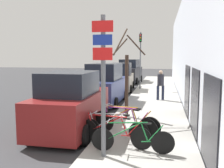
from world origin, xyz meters
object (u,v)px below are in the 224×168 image
object	(u,v)px
parked_car_1	(105,85)
traffic_light	(140,53)
street_tree	(126,79)
parked_car_0	(71,105)
bicycle_1	(113,132)
bicycle_4	(125,122)
parked_car_2	(121,78)
parked_car_3	(130,72)
bicycle_0	(132,139)
bicycle_3	(125,124)
bicycle_2	(114,128)
pedestrian_near	(161,83)
signpost	(103,81)

from	to	relation	value
parked_car_1	traffic_light	distance (m)	6.28
street_tree	parked_car_0	bearing A→B (deg)	-129.80
bicycle_1	bicycle_4	xyz separation A→B (m)	(0.19, 1.11, 0.02)
parked_car_0	parked_car_2	world-z (taller)	parked_car_0
parked_car_0	parked_car_3	xyz separation A→B (m)	(-0.13, 17.16, 0.08)
bicycle_0	bicycle_4	distance (m)	1.66
bicycle_4	street_tree	size ratio (longest dim) A/B	0.64
parked_car_0	traffic_light	distance (m)	11.75
bicycle_3	parked_car_2	size ratio (longest dim) A/B	0.48
bicycle_2	bicycle_3	bearing A→B (deg)	-23.76
pedestrian_near	parked_car_2	bearing A→B (deg)	110.01
signpost	traffic_light	size ratio (longest dim) A/B	0.82
parked_car_1	traffic_light	bearing A→B (deg)	76.98
signpost	parked_car_2	bearing A→B (deg)	97.75
bicycle_0	traffic_light	xyz separation A→B (m)	(-1.03, 13.36, 2.50)
bicycle_0	street_tree	xyz separation A→B (m)	(-0.76, 3.98, 1.29)
signpost	street_tree	world-z (taller)	street_tree
bicycle_4	traffic_light	distance (m)	12.03
pedestrian_near	traffic_light	bearing A→B (deg)	94.21
bicycle_0	parked_car_0	world-z (taller)	parked_car_0
bicycle_3	bicycle_4	world-z (taller)	bicycle_3
parked_car_0	parked_car_2	bearing A→B (deg)	90.00
bicycle_4	parked_car_3	size ratio (longest dim) A/B	0.54
signpost	pedestrian_near	world-z (taller)	signpost
signpost	bicycle_2	distance (m)	2.09
parked_car_3	pedestrian_near	world-z (taller)	parked_car_3
bicycle_3	bicycle_1	bearing A→B (deg)	-169.76
parked_car_1	bicycle_4	bearing A→B (deg)	-69.08
traffic_light	street_tree	bearing A→B (deg)	-88.33
bicycle_1	traffic_light	distance (m)	13.11
street_tree	pedestrian_near	bearing A→B (deg)	72.90
bicycle_2	traffic_light	distance (m)	12.73
bicycle_1	bicycle_4	size ratio (longest dim) A/B	0.97
bicycle_2	parked_car_3	xyz separation A→B (m)	(-1.95, 18.16, 0.58)
bicycle_3	traffic_light	size ratio (longest dim) A/B	0.49
bicycle_0	street_tree	distance (m)	4.25
bicycle_3	bicycle_4	xyz separation A→B (m)	(-0.03, 0.19, 0.00)
parked_car_2	pedestrian_near	world-z (taller)	parked_car_2
street_tree	bicycle_0	bearing A→B (deg)	-79.23
parked_car_0	parked_car_1	xyz separation A→B (m)	(-0.04, 5.71, 0.04)
bicycle_3	parked_car_3	xyz separation A→B (m)	(-2.22, 17.63, 0.55)
bicycle_0	parked_car_2	bearing A→B (deg)	8.12
pedestrian_near	bicycle_0	bearing A→B (deg)	-109.35
bicycle_1	parked_car_1	world-z (taller)	parked_car_1
bicycle_0	pedestrian_near	size ratio (longest dim) A/B	1.29
bicycle_3	parked_car_3	size ratio (longest dim) A/B	0.49
parked_car_0	bicycle_2	bearing A→B (deg)	-29.14
bicycle_3	parked_car_1	size ratio (longest dim) A/B	0.47
bicycle_3	bicycle_0	bearing A→B (deg)	-140.18
signpost	bicycle_0	xyz separation A→B (m)	(0.72, 0.41, -1.63)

